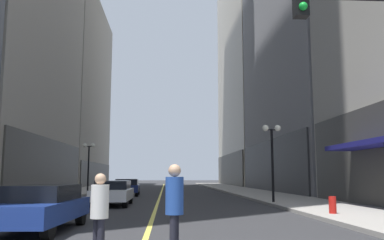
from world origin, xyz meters
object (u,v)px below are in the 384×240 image
(pedestrian_in_white_shirt, at_px, (100,210))
(fire_hydrant_right, at_px, (333,207))
(pedestrian_in_blue_hoodie, at_px, (174,204))
(car_navy, at_px, (127,187))
(street_lamp_left_far, at_px, (89,157))
(car_white, at_px, (113,192))
(car_blue, at_px, (41,206))
(street_lamp_right_mid, at_px, (272,146))

(pedestrian_in_white_shirt, xyz_separation_m, fire_hydrant_right, (7.64, 7.56, -0.55))
(pedestrian_in_blue_hoodie, bearing_deg, car_navy, 97.50)
(car_navy, relative_size, street_lamp_left_far, 0.97)
(pedestrian_in_white_shirt, relative_size, fire_hydrant_right, 2.05)
(car_navy, bearing_deg, car_white, -88.41)
(car_blue, bearing_deg, street_lamp_right_mid, 46.98)
(pedestrian_in_blue_hoodie, relative_size, fire_hydrant_right, 2.26)
(pedestrian_in_blue_hoodie, height_order, street_lamp_right_mid, street_lamp_right_mid)
(car_blue, relative_size, pedestrian_in_blue_hoodie, 2.58)
(car_blue, xyz_separation_m, pedestrian_in_blue_hoodie, (3.76, -4.44, 0.34))
(car_navy, relative_size, fire_hydrant_right, 5.40)
(car_navy, distance_m, pedestrian_in_blue_hoodie, 25.50)
(street_lamp_left_far, bearing_deg, car_white, -74.02)
(car_navy, xyz_separation_m, street_lamp_left_far, (-3.75, 3.29, 2.54))
(street_lamp_left_far, bearing_deg, pedestrian_in_blue_hoodie, -76.09)
(car_white, relative_size, pedestrian_in_white_shirt, 2.74)
(car_white, distance_m, car_navy, 10.85)
(pedestrian_in_white_shirt, bearing_deg, pedestrian_in_blue_hoodie, -8.24)
(fire_hydrant_right, bearing_deg, street_lamp_right_mid, 94.19)
(car_blue, bearing_deg, pedestrian_in_blue_hoodie, -49.76)
(car_navy, height_order, pedestrian_in_blue_hoodie, pedestrian_in_blue_hoodie)
(pedestrian_in_blue_hoodie, xyz_separation_m, street_lamp_right_mid, (5.73, 14.60, 2.20))
(car_white, xyz_separation_m, street_lamp_right_mid, (8.75, 0.16, 2.54))
(pedestrian_in_blue_hoodie, bearing_deg, car_white, 101.84)
(car_blue, relative_size, street_lamp_left_far, 1.05)
(street_lamp_right_mid, bearing_deg, car_navy, 130.27)
(car_blue, xyz_separation_m, car_white, (0.73, 10.00, 0.00))
(pedestrian_in_blue_hoodie, bearing_deg, fire_hydrant_right, 51.28)
(car_blue, relative_size, car_white, 1.04)
(car_blue, height_order, pedestrian_in_blue_hoodie, pedestrian_in_blue_hoodie)
(car_blue, distance_m, street_lamp_left_far, 24.49)
(car_white, distance_m, street_lamp_left_far, 14.92)
(car_navy, bearing_deg, pedestrian_in_blue_hoodie, -82.50)
(pedestrian_in_blue_hoodie, distance_m, street_lamp_left_far, 29.51)
(pedestrian_in_white_shirt, bearing_deg, car_navy, 94.37)
(fire_hydrant_right, bearing_deg, car_white, 144.21)
(street_lamp_right_mid, distance_m, fire_hydrant_right, 7.42)
(car_blue, relative_size, street_lamp_right_mid, 1.05)
(car_white, height_order, fire_hydrant_right, car_white)
(car_navy, distance_m, fire_hydrant_right, 19.95)
(pedestrian_in_blue_hoodie, bearing_deg, street_lamp_left_far, 103.91)
(fire_hydrant_right, bearing_deg, car_navy, 118.61)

